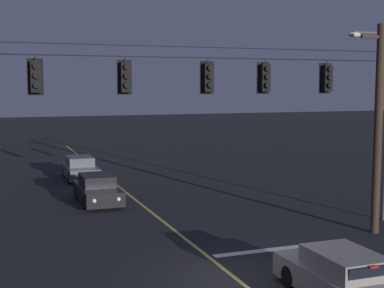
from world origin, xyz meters
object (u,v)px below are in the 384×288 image
object	(u,v)px
traffic_light_centre	(208,78)
street_lamp_corner	(381,108)
traffic_light_right_inner	(265,78)
traffic_light_leftmost	(36,77)
car_waiting_near_lane	(342,278)
car_oncoming_lead	(98,190)
traffic_light_rightmost	(327,78)
car_oncoming_trailing	(80,169)
traffic_light_left_inner	(126,77)

from	to	relation	value
traffic_light_centre	street_lamp_corner	distance (m)	8.66
traffic_light_right_inner	street_lamp_corner	size ratio (longest dim) A/B	0.15
traffic_light_leftmost	car_waiting_near_lane	xyz separation A→B (m)	(7.32, -5.37, -5.37)
car_oncoming_lead	street_lamp_corner	world-z (taller)	street_lamp_corner
traffic_light_rightmost	car_oncoming_trailing	xyz separation A→B (m)	(-6.56, 16.51, -5.37)
car_oncoming_lead	car_oncoming_trailing	world-z (taller)	same
traffic_light_leftmost	car_waiting_near_lane	world-z (taller)	traffic_light_leftmost
traffic_light_rightmost	street_lamp_corner	bearing A→B (deg)	22.72
traffic_light_right_inner	traffic_light_rightmost	xyz separation A→B (m)	(2.55, 0.00, 0.00)
traffic_light_leftmost	traffic_light_left_inner	distance (m)	2.77
traffic_light_rightmost	car_oncoming_lead	distance (m)	12.71
traffic_light_leftmost	street_lamp_corner	distance (m)	14.18
traffic_light_left_inner	car_oncoming_lead	bearing A→B (deg)	85.57
traffic_light_right_inner	traffic_light_leftmost	bearing A→B (deg)	180.00
traffic_light_rightmost	street_lamp_corner	world-z (taller)	street_lamp_corner
traffic_light_left_inner	car_waiting_near_lane	distance (m)	8.85
traffic_light_rightmost	car_oncoming_lead	size ratio (longest dim) A/B	0.28
traffic_light_leftmost	car_oncoming_trailing	bearing A→B (deg)	77.21
traffic_light_centre	traffic_light_left_inner	bearing A→B (deg)	180.00
traffic_light_right_inner	street_lamp_corner	distance (m)	6.59
traffic_light_left_inner	street_lamp_corner	xyz separation A→B (m)	(11.28, 1.56, -1.21)
traffic_light_right_inner	car_oncoming_lead	size ratio (longest dim) A/B	0.28
car_waiting_near_lane	traffic_light_centre	bearing A→B (deg)	107.64
car_oncoming_lead	traffic_light_right_inner	bearing A→B (deg)	-65.31
traffic_light_centre	car_waiting_near_lane	distance (m)	7.78
traffic_light_rightmost	car_waiting_near_lane	distance (m)	8.16
traffic_light_rightmost	car_waiting_near_lane	size ratio (longest dim) A/B	0.28
traffic_light_left_inner	traffic_light_centre	distance (m)	2.85
traffic_light_centre	traffic_light_rightmost	world-z (taller)	same
traffic_light_right_inner	street_lamp_corner	bearing A→B (deg)	13.97
traffic_light_centre	car_oncoming_trailing	size ratio (longest dim) A/B	0.28
street_lamp_corner	traffic_light_centre	bearing A→B (deg)	-169.49
traffic_light_right_inner	traffic_light_centre	bearing A→B (deg)	180.00
traffic_light_rightmost	traffic_light_leftmost	bearing A→B (deg)	180.00
traffic_light_left_inner	traffic_light_right_inner	world-z (taller)	same
traffic_light_left_inner	street_lamp_corner	world-z (taller)	street_lamp_corner
traffic_light_leftmost	traffic_light_rightmost	bearing A→B (deg)	0.00
traffic_light_right_inner	car_oncoming_trailing	xyz separation A→B (m)	(-4.01, 16.51, -5.37)
traffic_light_right_inner	street_lamp_corner	xyz separation A→B (m)	(6.29, 1.56, -1.21)
traffic_light_left_inner	car_oncoming_trailing	distance (m)	17.39
traffic_light_leftmost	street_lamp_corner	xyz separation A→B (m)	(14.04, 1.56, -1.21)
traffic_light_rightmost	car_waiting_near_lane	world-z (taller)	traffic_light_rightmost
traffic_light_right_inner	street_lamp_corner	world-z (taller)	street_lamp_corner
traffic_light_leftmost	traffic_light_centre	distance (m)	5.62
car_oncoming_lead	car_oncoming_trailing	distance (m)	7.23
traffic_light_left_inner	street_lamp_corner	distance (m)	11.45
traffic_light_leftmost	street_lamp_corner	world-z (taller)	street_lamp_corner
car_waiting_near_lane	traffic_light_right_inner	bearing A→B (deg)	85.37
traffic_light_rightmost	car_oncoming_trailing	size ratio (longest dim) A/B	0.28
traffic_light_leftmost	car_oncoming_lead	world-z (taller)	traffic_light_leftmost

